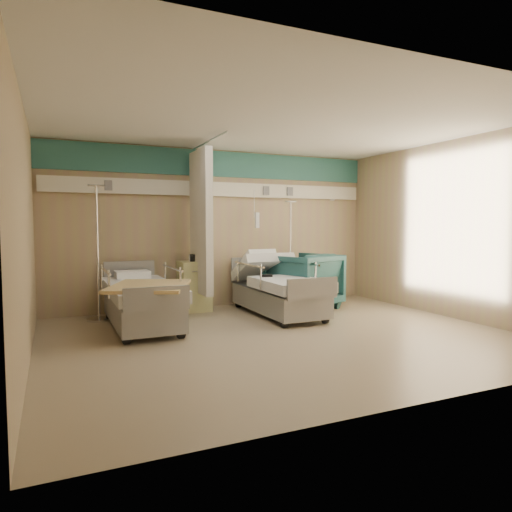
{
  "coord_description": "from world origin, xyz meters",
  "views": [
    {
      "loc": [
        -2.75,
        -5.28,
        1.48
      ],
      "look_at": [
        -0.11,
        0.6,
        1.03
      ],
      "focal_mm": 32.0,
      "sensor_mm": 36.0,
      "label": 1
    }
  ],
  "objects_px": {
    "bedside_cabinet": "(194,286)",
    "visitor_armchair": "(303,281)",
    "bed_right": "(278,296)",
    "bed_left": "(142,305)",
    "iv_stand_left": "(99,293)",
    "iv_stand_right": "(290,284)"
  },
  "relations": [
    {
      "from": "bed_right",
      "to": "visitor_armchair",
      "type": "height_order",
      "value": "visitor_armchair"
    },
    {
      "from": "iv_stand_left",
      "to": "visitor_armchair",
      "type": "bearing_deg",
      "value": -7.08
    },
    {
      "from": "iv_stand_right",
      "to": "bedside_cabinet",
      "type": "bearing_deg",
      "value": 173.71
    },
    {
      "from": "visitor_armchair",
      "to": "iv_stand_left",
      "type": "height_order",
      "value": "iv_stand_left"
    },
    {
      "from": "iv_stand_left",
      "to": "bed_right",
      "type": "bearing_deg",
      "value": -15.17
    },
    {
      "from": "bedside_cabinet",
      "to": "visitor_armchair",
      "type": "height_order",
      "value": "visitor_armchair"
    },
    {
      "from": "bed_left",
      "to": "bed_right",
      "type": "bearing_deg",
      "value": 0.0
    },
    {
      "from": "bed_left",
      "to": "visitor_armchair",
      "type": "height_order",
      "value": "visitor_armchair"
    },
    {
      "from": "bed_right",
      "to": "bed_left",
      "type": "height_order",
      "value": "same"
    },
    {
      "from": "visitor_armchair",
      "to": "bedside_cabinet",
      "type": "bearing_deg",
      "value": -37.16
    },
    {
      "from": "iv_stand_right",
      "to": "iv_stand_left",
      "type": "height_order",
      "value": "iv_stand_left"
    },
    {
      "from": "bed_right",
      "to": "bed_left",
      "type": "relative_size",
      "value": 1.0
    },
    {
      "from": "bed_left",
      "to": "iv_stand_left",
      "type": "relative_size",
      "value": 1.04
    },
    {
      "from": "bedside_cabinet",
      "to": "iv_stand_right",
      "type": "relative_size",
      "value": 0.45
    },
    {
      "from": "bed_right",
      "to": "iv_stand_right",
      "type": "xyz_separation_m",
      "value": [
        0.6,
        0.71,
        0.07
      ]
    },
    {
      "from": "visitor_armchair",
      "to": "iv_stand_left",
      "type": "relative_size",
      "value": 0.52
    },
    {
      "from": "bed_right",
      "to": "iv_stand_left",
      "type": "bearing_deg",
      "value": 164.83
    },
    {
      "from": "bed_right",
      "to": "iv_stand_right",
      "type": "bearing_deg",
      "value": 49.55
    },
    {
      "from": "bedside_cabinet",
      "to": "iv_stand_right",
      "type": "xyz_separation_m",
      "value": [
        1.75,
        -0.19,
        -0.04
      ]
    },
    {
      "from": "bed_right",
      "to": "bedside_cabinet",
      "type": "distance_m",
      "value": 1.46
    },
    {
      "from": "bed_left",
      "to": "iv_stand_left",
      "type": "bearing_deg",
      "value": 125.06
    },
    {
      "from": "bed_right",
      "to": "bed_left",
      "type": "distance_m",
      "value": 2.2
    }
  ]
}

